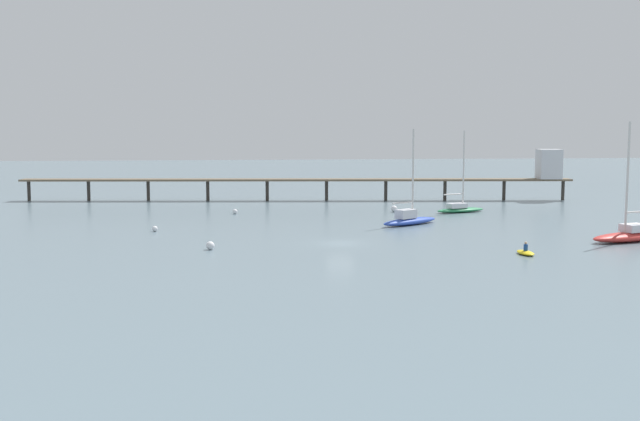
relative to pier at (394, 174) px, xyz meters
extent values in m
plane|color=slate|center=(-14.58, -42.25, -3.96)|extent=(400.00, 400.00, 0.00)
cube|color=brown|center=(-14.58, 1.65, -0.81)|extent=(82.91, 12.13, 0.30)
cylinder|color=#38332D|center=(-54.88, 6.22, -2.46)|extent=(0.50, 0.50, 3.00)
cylinder|color=#38332D|center=(-45.93, 5.21, -2.46)|extent=(0.50, 0.50, 3.00)
cylinder|color=#38332D|center=(-36.97, 4.19, -2.46)|extent=(0.50, 0.50, 3.00)
cylinder|color=#38332D|center=(-28.01, 3.18, -2.46)|extent=(0.50, 0.50, 3.00)
cylinder|color=#38332D|center=(-19.06, 2.16, -2.46)|extent=(0.50, 0.50, 3.00)
cylinder|color=#38332D|center=(-10.10, 1.15, -2.46)|extent=(0.50, 0.50, 3.00)
cylinder|color=#38332D|center=(-1.15, 0.13, -2.46)|extent=(0.50, 0.50, 3.00)
cylinder|color=#38332D|center=(7.81, -0.89, -2.46)|extent=(0.50, 0.50, 3.00)
cylinder|color=#38332D|center=(16.77, -1.90, -2.46)|extent=(0.50, 0.50, 3.00)
cylinder|color=#38332D|center=(25.72, -2.92, -2.46)|extent=(0.50, 0.50, 3.00)
cube|color=silver|center=(23.46, -2.66, 1.57)|extent=(3.62, 3.62, 4.46)
ellipsoid|color=#287F4C|center=(5.03, -17.52, -3.66)|extent=(7.42, 4.22, 0.60)
cube|color=silver|center=(4.49, -17.71, -3.05)|extent=(2.80, 2.12, 0.62)
cylinder|color=silver|center=(5.37, -17.41, 1.65)|extent=(0.21, 0.21, 10.00)
cylinder|color=silver|center=(3.95, -17.90, -1.55)|extent=(2.89, 1.15, 0.16)
ellipsoid|color=#2D4CB7|center=(-4.62, -29.33, -3.56)|extent=(8.03, 6.36, 0.79)
cube|color=silver|center=(-5.17, -29.71, -2.67)|extent=(2.71, 2.44, 1.00)
cylinder|color=silver|center=(-4.27, -29.09, 1.85)|extent=(0.22, 0.22, 10.03)
cylinder|color=silver|center=(-5.64, -30.03, -1.36)|extent=(2.84, 2.04, 0.18)
ellipsoid|color=red|center=(13.18, -44.56, -3.50)|extent=(9.07, 5.00, 0.93)
cube|color=silver|center=(13.84, -44.34, -2.66)|extent=(2.76, 2.34, 0.74)
cylinder|color=silver|center=(12.76, -44.69, 2.26)|extent=(0.22, 0.22, 10.58)
cylinder|color=silver|center=(14.37, -44.17, -1.13)|extent=(3.27, 1.21, 0.18)
ellipsoid|color=yellow|center=(0.34, -50.72, -3.78)|extent=(1.25, 2.56, 0.35)
cylinder|color=navy|center=(0.34, -50.72, -3.33)|extent=(0.38, 0.38, 0.55)
sphere|color=tan|center=(0.34, -50.72, -2.94)|extent=(0.24, 0.24, 0.24)
sphere|color=silver|center=(-24.16, -15.84, -3.64)|extent=(0.64, 0.64, 0.64)
sphere|color=silver|center=(-32.78, -31.64, -3.66)|extent=(0.60, 0.60, 0.60)
sphere|color=silver|center=(-3.48, -16.08, -3.53)|extent=(0.85, 0.85, 0.85)
sphere|color=silver|center=(-26.72, -44.64, -3.58)|extent=(0.76, 0.76, 0.76)
camera|label=1|loc=(-25.22, -112.66, 6.80)|focal=42.60mm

